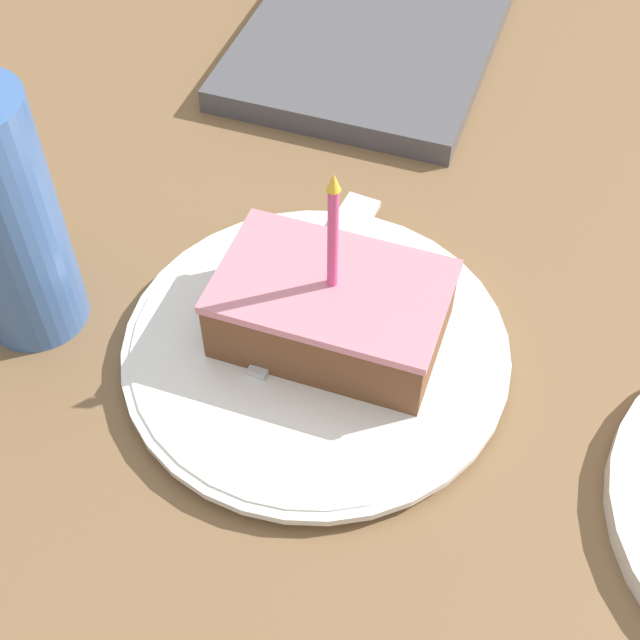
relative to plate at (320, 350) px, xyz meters
The scene contains 6 objects.
ground_plane 0.04m from the plate, behind, with size 2.40×2.40×0.04m.
plate is the anchor object (origin of this frame).
cake_slice 0.03m from the plate, 159.96° to the left, with size 0.09×0.14×0.13m.
fork 0.06m from the plate, 162.83° to the right, with size 0.17×0.03×0.00m.
bottle 0.21m from the plate, 81.96° to the right, with size 0.07×0.07×0.23m.
marble_board 0.34m from the plate, 168.10° to the right, with size 0.26×0.21×0.02m.
Camera 1 is at (0.34, 0.11, 0.45)m, focal length 50.00 mm.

